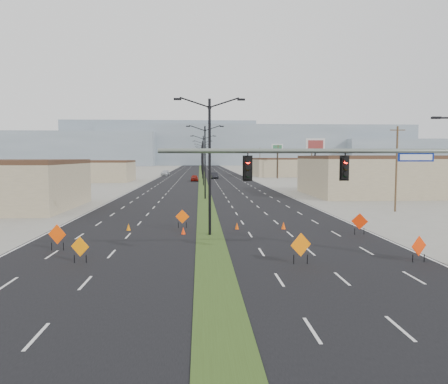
{
  "coord_description": "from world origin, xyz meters",
  "views": [
    {
      "loc": [
        -0.72,
        -19.96,
        5.8
      ],
      "look_at": [
        1.06,
        12.22,
        3.2
      ],
      "focal_mm": 35.0,
      "sensor_mm": 36.0,
      "label": 1
    }
  ],
  "objects": [
    {
      "name": "cone_0",
      "position": [
        -1.98,
        12.49,
        0.28
      ],
      "size": [
        0.35,
        0.35,
        0.55
      ],
      "primitive_type": "cone",
      "rotation": [
        0.0,
        0.0,
        0.05
      ],
      "color": "#FE3505",
      "rests_on": "ground"
    },
    {
      "name": "utility_pole_0",
      "position": [
        20.0,
        25.0,
        4.67
      ],
      "size": [
        1.6,
        0.2,
        9.0
      ],
      "color": "#4C3823",
      "rests_on": "ground"
    },
    {
      "name": "streetlight_6",
      "position": [
        0.0,
        180.0,
        5.42
      ],
      "size": [
        5.15,
        0.24,
        10.02
      ],
      "color": "black",
      "rests_on": "ground"
    },
    {
      "name": "utility_pole_3",
      "position": [
        20.0,
        130.0,
        4.67
      ],
      "size": [
        1.6,
        0.2,
        9.0
      ],
      "color": "#4C3823",
      "rests_on": "ground"
    },
    {
      "name": "building_se_near",
      "position": [
        34.0,
        45.0,
        2.75
      ],
      "size": [
        36.0,
        18.0,
        5.5
      ],
      "primitive_type": "cube",
      "color": "tan",
      "rests_on": "ground"
    },
    {
      "name": "streetlight_0",
      "position": [
        0.0,
        12.0,
        5.42
      ],
      "size": [
        5.15,
        0.24,
        10.02
      ],
      "color": "black",
      "rests_on": "ground"
    },
    {
      "name": "cone_2",
      "position": [
        5.97,
        14.39,
        0.3
      ],
      "size": [
        0.41,
        0.41,
        0.6
      ],
      "primitive_type": "cone",
      "rotation": [
        0.0,
        0.0,
        0.17
      ],
      "color": "#FF4E05",
      "rests_on": "ground"
    },
    {
      "name": "construction_sign_4",
      "position": [
        11.27,
        3.0,
        0.87
      ],
      "size": [
        1.04,
        0.47,
        1.49
      ],
      "rotation": [
        0.0,
        0.0,
        0.4
      ],
      "color": "#EB3204",
      "rests_on": "ground"
    },
    {
      "name": "mesa_west",
      "position": [
        -120.0,
        280.0,
        11.0
      ],
      "size": [
        180.0,
        50.0,
        22.0
      ],
      "primitive_type": "cube",
      "color": "gray",
      "rests_on": "ground"
    },
    {
      "name": "utility_pole_2",
      "position": [
        20.0,
        95.0,
        4.67
      ],
      "size": [
        1.6,
        0.2,
        9.0
      ],
      "color": "#4C3823",
      "rests_on": "ground"
    },
    {
      "name": "construction_sign_3",
      "position": [
        4.71,
        3.0,
        1.01
      ],
      "size": [
        1.21,
        0.5,
        1.71
      ],
      "rotation": [
        0.0,
        0.0,
        0.37
      ],
      "color": "orange",
      "rests_on": "ground"
    },
    {
      "name": "car_far",
      "position": [
        -11.5,
        116.22,
        0.81
      ],
      "size": [
        2.54,
        5.67,
        1.62
      ],
      "primitive_type": "imported",
      "rotation": [
        0.0,
        0.0,
        -0.05
      ],
      "color": "silver",
      "rests_on": "ground"
    },
    {
      "name": "cone_3",
      "position": [
        -6.35,
        14.43,
        0.28
      ],
      "size": [
        0.43,
        0.43,
        0.56
      ],
      "primitive_type": "cone",
      "rotation": [
        0.0,
        0.0,
        -0.35
      ],
      "color": "orange",
      "rests_on": "ground"
    },
    {
      "name": "streetlight_1",
      "position": [
        0.0,
        40.0,
        5.42
      ],
      "size": [
        5.15,
        0.24,
        10.02
      ],
      "color": "black",
      "rests_on": "ground"
    },
    {
      "name": "streetlight_2",
      "position": [
        0.0,
        68.0,
        5.42
      ],
      "size": [
        5.15,
        0.24,
        10.02
      ],
      "color": "black",
      "rests_on": "ground"
    },
    {
      "name": "streetlight_3",
      "position": [
        0.0,
        96.0,
        5.42
      ],
      "size": [
        5.15,
        0.24,
        10.02
      ],
      "color": "black",
      "rests_on": "ground"
    },
    {
      "name": "construction_sign_5",
      "position": [
        11.15,
        11.61,
        0.95
      ],
      "size": [
        1.12,
        0.54,
        1.62
      ],
      "rotation": [
        0.0,
        0.0,
        -0.43
      ],
      "color": "red",
      "rests_on": "ground"
    },
    {
      "name": "cone_1",
      "position": [
        2.23,
        14.52,
        0.28
      ],
      "size": [
        0.38,
        0.38,
        0.55
      ],
      "primitive_type": "cone",
      "rotation": [
        0.0,
        0.0,
        0.14
      ],
      "color": "#DE4904",
      "rests_on": "ground"
    },
    {
      "name": "construction_sign_2",
      "position": [
        -2.17,
        15.5,
        0.88
      ],
      "size": [
        1.12,
        0.09,
        1.5
      ],
      "rotation": [
        0.0,
        0.0,
        -0.05
      ],
      "color": "#FE5705",
      "rests_on": "ground"
    },
    {
      "name": "utility_pole_1",
      "position": [
        20.0,
        60.0,
        4.67
      ],
      "size": [
        1.6,
        0.2,
        9.0
      ],
      "color": "#4C3823",
      "rests_on": "ground"
    },
    {
      "name": "streetlight_4",
      "position": [
        0.0,
        124.0,
        5.42
      ],
      "size": [
        5.15,
        0.24,
        10.02
      ],
      "color": "black",
      "rests_on": "ground"
    },
    {
      "name": "mesa_center",
      "position": [
        40.0,
        300.0,
        14.0
      ],
      "size": [
        220.0,
        50.0,
        28.0
      ],
      "primitive_type": "cube",
      "color": "gray",
      "rests_on": "ground"
    },
    {
      "name": "car_mid",
      "position": [
        3.01,
        96.38,
        0.81
      ],
      "size": [
        2.34,
        5.12,
        1.63
      ],
      "primitive_type": "imported",
      "rotation": [
        0.0,
        0.0,
        0.13
      ],
      "color": "black",
      "rests_on": "ground"
    },
    {
      "name": "car_left",
      "position": [
        -2.0,
        84.18,
        0.76
      ],
      "size": [
        1.86,
        4.5,
        1.52
      ],
      "primitive_type": "imported",
      "rotation": [
        0.0,
        0.0,
        0.01
      ],
      "color": "maroon",
      "rests_on": "ground"
    },
    {
      "name": "streetlight_5",
      "position": [
        0.0,
        152.0,
        5.42
      ],
      "size": [
        5.15,
        0.24,
        10.02
      ],
      "color": "black",
      "rests_on": "ground"
    },
    {
      "name": "construction_sign_1",
      "position": [
        -7.28,
        3.93,
        0.85
      ],
      "size": [
        1.05,
        0.39,
        1.46
      ],
      "rotation": [
        0.0,
        0.0,
        -0.33
      ],
      "color": "orange",
      "rests_on": "ground"
    },
    {
      "name": "mesa_backdrop",
      "position": [
        -30.0,
        320.0,
        16.0
      ],
      "size": [
        140.0,
        50.0,
        32.0
      ],
      "primitive_type": "cube",
      "color": "gray",
      "rests_on": "ground"
    },
    {
      "name": "signal_mast",
      "position": [
        8.56,
        2.0,
        4.79
      ],
      "size": [
        16.3,
        0.6,
        8.0
      ],
      "color": "slate",
      "rests_on": "ground"
    },
    {
      "name": "construction_sign_0",
      "position": [
        -9.55,
        7.22,
        0.97
      ],
      "size": [
        1.19,
        0.4,
        1.65
      ],
      "rotation": [
        0.0,
        0.0,
        -0.3
      ],
      "color": "#F54705",
      "rests_on": "ground"
    },
    {
      "name": "building_sw_far",
      "position": [
        -32.0,
        85.0,
        2.25
      ],
      "size": [
        30.0,
        14.0,
        4.5
      ],
      "primitive_type": "cube",
      "color": "tan",
      "rests_on": "ground"
    },
    {
      "name": "ground",
      "position": [
        0.0,
        0.0,
        0.0
      ],
      "size": [
        600.0,
        600.0,
        0.0
      ],
      "primitive_type": "plane",
      "color": "gray",
      "rests_on": "ground"
    },
    {
      "name": "pole_sign_east_far",
      "position": [
        20.47,
        98.86,
        7.6
      ],
      "size": [
        3.01,
        1.23,
        9.33
      ],
      "rotation": [
        0.0,
        0.0,
        -0.3
      ],
      "color": "black",
      "rests_on": "ground"
    },
    {
      "name": "mesa_east",
      "position": [
        180.0,
        290.0,
        9.0
      ],
      "size": [
        160.0,
        50.0,
        18.0
      ],
      "primitive_type": "cube",
      "color": "gray",
      "rests_on": "ground"
    },
    {
      "name": "pole_sign_east_near",
      "position": [
        16.18,
        43.31,
        6.87
      ],
      "size": [
        2.78,
        0.5,
        8.5
      ],
      "rotation": [
        0.0,
        0.0,
        -0.04
      ],
      "color": "black",
      "rests_on": "ground"
    },
    {
      "name": "building_se_far",
      "position": [
        38.0,
        110.0,
        2.5
      ],
      "size": [
        44.0,
        16.0,
        5.0
      ],
      "primitive_type": "cube",
      "color": "tan",
      "rests_on": "ground"
    },
    {
      "name": "road_surface",
      "position": [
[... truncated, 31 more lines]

